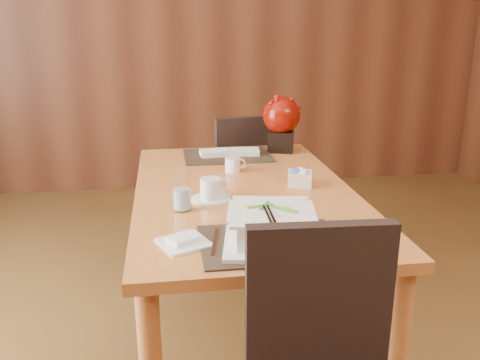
{
  "coord_description": "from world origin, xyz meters",
  "views": [
    {
      "loc": [
        -0.32,
        -1.39,
        1.42
      ],
      "look_at": [
        -0.05,
        0.35,
        0.87
      ],
      "focal_mm": 38.0,
      "sensor_mm": 36.0,
      "label": 1
    }
  ],
  "objects": [
    {
      "name": "coffee_cup",
      "position": [
        -0.15,
        0.48,
        0.79
      ],
      "size": [
        0.16,
        0.16,
        0.09
      ],
      "rotation": [
        0.0,
        0.0,
        0.4
      ],
      "color": "white",
      "rests_on": "dining_table"
    },
    {
      "name": "sugar_caddy",
      "position": [
        0.24,
        0.62,
        0.78
      ],
      "size": [
        0.12,
        0.12,
        0.06
      ],
      "primitive_type": "cube",
      "rotation": [
        0.0,
        0.0,
        -0.27
      ],
      "color": "white",
      "rests_on": "dining_table"
    },
    {
      "name": "far_chair",
      "position": [
        0.14,
        1.56,
        0.51
      ],
      "size": [
        0.49,
        0.5,
        0.9
      ],
      "rotation": [
        0.0,
        0.0,
        3.35
      ],
      "color": "black",
      "rests_on": "ground"
    },
    {
      "name": "placemat_near",
      "position": [
        0.0,
        0.05,
        0.75
      ],
      "size": [
        0.45,
        0.33,
        0.01
      ],
      "primitive_type": "cube",
      "color": "black",
      "rests_on": "dining_table"
    },
    {
      "name": "placemat_far",
      "position": [
        0.0,
        1.15,
        0.75
      ],
      "size": [
        0.45,
        0.33,
        0.01
      ],
      "primitive_type": "cube",
      "color": "black",
      "rests_on": "dining_table"
    },
    {
      "name": "dining_table",
      "position": [
        0.0,
        0.6,
        0.65
      ],
      "size": [
        0.9,
        1.5,
        0.75
      ],
      "color": "#CC7A38",
      "rests_on": "ground"
    },
    {
      "name": "berry_decor",
      "position": [
        0.3,
        1.22,
        0.92
      ],
      "size": [
        0.2,
        0.2,
        0.29
      ],
      "rotation": [
        0.0,
        0.0,
        -0.3
      ],
      "color": "black",
      "rests_on": "dining_table"
    },
    {
      "name": "soup_setting",
      "position": [
        -0.0,
        0.04,
        0.81
      ],
      "size": [
        0.34,
        0.34,
        0.12
      ],
      "rotation": [
        0.0,
        0.0,
        -0.18
      ],
      "color": "white",
      "rests_on": "dining_table"
    },
    {
      "name": "creamer_jug",
      "position": [
        -0.01,
        0.86,
        0.78
      ],
      "size": [
        0.1,
        0.1,
        0.07
      ],
      "primitive_type": null,
      "rotation": [
        0.0,
        0.0,
        0.07
      ],
      "color": "white",
      "rests_on": "dining_table"
    },
    {
      "name": "back_wall",
      "position": [
        0.0,
        3.0,
        1.4
      ],
      "size": [
        5.0,
        0.02,
        2.8
      ],
      "primitive_type": "cube",
      "color": "#5C2F1A",
      "rests_on": "ground"
    },
    {
      "name": "napkins_far",
      "position": [
        0.02,
        1.15,
        0.77
      ],
      "size": [
        0.31,
        0.11,
        0.03
      ],
      "primitive_type": null,
      "rotation": [
        0.0,
        0.0,
        -0.01
      ],
      "color": "silver",
      "rests_on": "dining_table"
    },
    {
      "name": "water_glass",
      "position": [
        -0.27,
        0.39,
        0.83
      ],
      "size": [
        0.08,
        0.08,
        0.16
      ],
      "primitive_type": "cylinder",
      "rotation": [
        0.0,
        0.0,
        0.28
      ],
      "color": "white",
      "rests_on": "dining_table"
    },
    {
      "name": "bread_plate",
      "position": [
        -0.27,
        0.08,
        0.75
      ],
      "size": [
        0.19,
        0.19,
        0.01
      ],
      "primitive_type": "cube",
      "rotation": [
        0.0,
        0.0,
        0.4
      ],
      "color": "white",
      "rests_on": "dining_table"
    }
  ]
}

